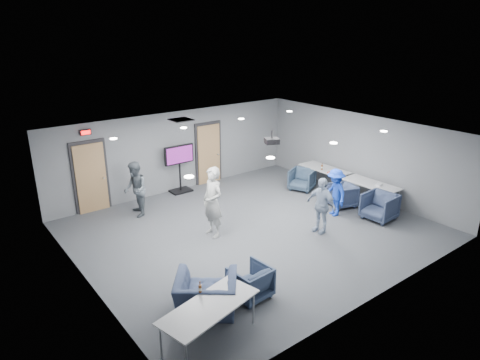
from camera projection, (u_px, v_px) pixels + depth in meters
floor at (252, 229)px, 11.85m from camera, size 9.00×9.00×0.00m
ceiling at (253, 134)px, 10.94m from camera, size 9.00×9.00×0.00m
wall_back at (178, 151)px, 14.38m from camera, size 9.00×0.02×2.70m
wall_front at (381, 239)px, 8.41m from camera, size 9.00×0.02×2.70m
wall_left at (84, 230)px, 8.81m from camera, size 0.02×8.00×2.70m
wall_right at (359, 155)px, 13.98m from camera, size 0.02×8.00×2.70m
door_left at (91, 178)px, 12.72m from camera, size 1.06×0.17×2.24m
door_right at (209, 154)px, 15.13m from camera, size 1.06×0.17×2.24m
exit_sign at (85, 132)px, 12.24m from camera, size 0.32×0.08×0.16m
hvac_diffuser at (181, 120)px, 12.75m from camera, size 0.60×0.60×0.03m
downlights at (253, 135)px, 10.95m from camera, size 6.18×3.78×0.02m
person_a at (213, 202)px, 11.22m from camera, size 0.47×0.70×1.91m
person_b at (135, 189)px, 12.48m from camera, size 0.80×0.93×1.64m
person_c at (321, 205)px, 11.49m from camera, size 0.46×0.94×1.55m
person_d at (335, 192)px, 12.54m from camera, size 0.79×1.04×1.43m
chair_right_a at (302, 179)px, 14.66m from camera, size 1.05×1.04×0.73m
chair_right_b at (342, 195)px, 13.30m from camera, size 0.98×0.96×0.71m
chair_right_c at (379, 207)px, 12.36m from camera, size 0.92×0.90×0.79m
chair_front_a at (250, 282)px, 8.79m from camera, size 0.80×0.82×0.70m
chair_front_b at (206, 294)px, 8.32m from camera, size 1.56×1.54×0.76m
table_right_a at (325, 170)px, 14.66m from camera, size 0.75×1.80×0.73m
table_right_b at (371, 185)px, 13.24m from camera, size 0.75×1.79×0.73m
table_front_left at (209, 308)px, 7.42m from camera, size 2.00×1.17×0.73m
bottle_front at (200, 289)px, 7.74m from camera, size 0.06×0.06×0.24m
bottle_right at (322, 167)px, 14.47m from camera, size 0.06×0.06×0.24m
snack_box at (330, 172)px, 14.18m from camera, size 0.18×0.13×0.04m
wrapper at (379, 185)px, 13.04m from camera, size 0.25×0.20×0.05m
tv_stand at (180, 166)px, 14.28m from camera, size 1.06×0.50×1.62m
projector at (272, 141)px, 11.51m from camera, size 0.46×0.44×0.36m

